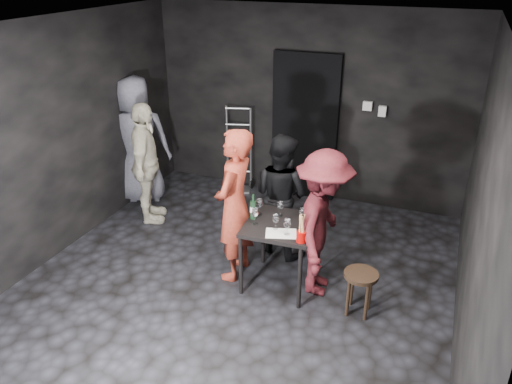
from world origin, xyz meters
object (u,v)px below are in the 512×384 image
at_px(woman_black, 281,196).
at_px(man_maroon, 323,220).
at_px(bystander_grey, 137,127).
at_px(server_red, 234,196).
at_px(breadstick_cup, 302,229).
at_px(bystander_cream, 146,159).
at_px(wine_bottle, 253,209).
at_px(hand_truck, 238,175).
at_px(tasting_table, 281,232).
at_px(stool, 361,281).

distance_m(woman_black, man_maroon, 0.89).
bearing_deg(bystander_grey, server_red, 124.73).
distance_m(woman_black, breadstick_cup, 1.08).
bearing_deg(bystander_grey, man_maroon, 134.65).
distance_m(server_red, bystander_cream, 1.75).
bearing_deg(man_maroon, woman_black, 43.51).
relative_size(server_red, bystander_grey, 0.89).
distance_m(bystander_cream, wine_bottle, 1.95).
bearing_deg(server_red, breadstick_cup, 70.72).
relative_size(server_red, woman_black, 1.33).
xyz_separation_m(hand_truck, breadstick_cup, (1.72, -2.36, 0.66)).
height_order(hand_truck, breadstick_cup, hand_truck).
distance_m(tasting_table, stool, 0.95).
bearing_deg(hand_truck, woman_black, -67.65).
bearing_deg(server_red, tasting_table, 88.15).
height_order(bystander_cream, wine_bottle, bystander_cream).
distance_m(bystander_cream, breadstick_cup, 2.62).
distance_m(stool, breadstick_cup, 0.79).
bearing_deg(wine_bottle, breadstick_cup, -23.27).
distance_m(stool, bystander_grey, 3.82).
xyz_separation_m(man_maroon, bystander_cream, (-2.54, 0.66, 0.04)).
xyz_separation_m(tasting_table, woman_black, (-0.23, 0.66, 0.08)).
relative_size(stool, woman_black, 0.32).
height_order(tasting_table, stool, tasting_table).
bearing_deg(server_red, bystander_cream, -115.98).
bearing_deg(woman_black, hand_truck, -31.38).
xyz_separation_m(woman_black, bystander_cream, (-1.88, 0.07, 0.15)).
bearing_deg(woman_black, stool, 162.69).
relative_size(server_red, bystander_cream, 1.11).
distance_m(hand_truck, woman_black, 1.92).
bearing_deg(tasting_table, wine_bottle, -179.90).
xyz_separation_m(tasting_table, wine_bottle, (-0.31, -0.00, 0.21)).
height_order(bystander_grey, breadstick_cup, bystander_grey).
xyz_separation_m(tasting_table, bystander_cream, (-2.12, 0.73, 0.23)).
relative_size(tasting_table, wine_bottle, 2.68).
xyz_separation_m(wine_bottle, breadstick_cup, (0.61, -0.26, 0.03)).
relative_size(tasting_table, bystander_grey, 0.34).
bearing_deg(bystander_grey, stool, 133.83).
xyz_separation_m(man_maroon, wine_bottle, (-0.73, -0.08, 0.02)).
distance_m(server_red, breadstick_cup, 0.88).
height_order(server_red, woman_black, server_red).
bearing_deg(wine_bottle, stool, -7.80).
relative_size(woman_black, bystander_cream, 0.83).
xyz_separation_m(bystander_cream, bystander_grey, (-0.46, 0.51, 0.22)).
bearing_deg(bystander_cream, bystander_grey, 16.62).
height_order(hand_truck, stool, hand_truck).
distance_m(woman_black, wine_bottle, 0.68).
distance_m(tasting_table, bystander_grey, 2.89).
bearing_deg(man_maroon, tasting_table, 95.67).
relative_size(woman_black, man_maroon, 0.87).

